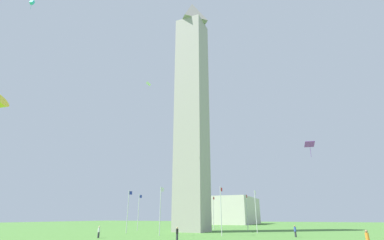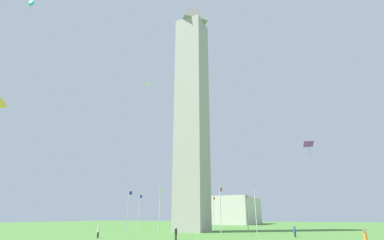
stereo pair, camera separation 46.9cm
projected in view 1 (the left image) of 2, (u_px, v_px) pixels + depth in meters
ground_plane at (192, 232)px, 57.26m from camera, size 260.00×260.00×0.00m
obelisk_monument at (192, 102)px, 66.73m from camera, size 6.37×6.37×57.90m
flagpole_n at (213, 211)px, 70.29m from camera, size 1.12×0.14×7.87m
flagpole_ne at (173, 211)px, 70.48m from camera, size 1.12×0.14×7.87m
flagpole_e at (139, 210)px, 63.79m from camera, size 1.12×0.14×7.87m
flagpole_se at (128, 209)px, 54.13m from camera, size 1.12×0.14×7.87m
flagpole_s at (160, 208)px, 47.16m from camera, size 1.12×0.14×7.87m
flagpole_sw at (221, 208)px, 46.97m from camera, size 1.12×0.14×7.87m
flagpole_w at (256, 209)px, 53.66m from camera, size 1.12×0.14×7.87m
flagpole_nw at (247, 210)px, 63.32m from camera, size 1.12×0.14×7.87m
person_white_shirt at (99, 232)px, 41.12m from camera, size 0.32×0.32×1.67m
person_black_shirt at (177, 234)px, 36.98m from camera, size 0.32×0.32×1.67m
person_blue_shirt at (295, 231)px, 42.89m from camera, size 0.32×0.32×1.70m
person_orange_shirt at (368, 240)px, 25.86m from camera, size 0.32×0.32×1.79m
kite_purple_diamond at (310, 145)px, 37.92m from camera, size 1.39×1.47×2.04m
kite_white_diamond at (148, 84)px, 59.87m from camera, size 1.36×1.37×1.72m
kite_cyan_box at (32, 2)px, 41.59m from camera, size 0.81×0.68×1.64m
distant_building at (235, 211)px, 117.99m from camera, size 29.77×15.27×10.66m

